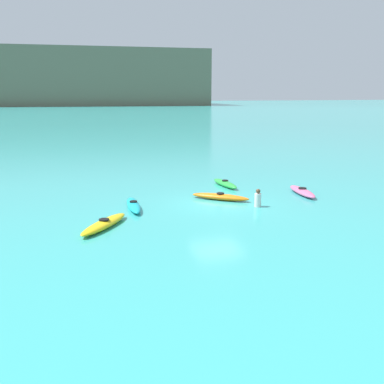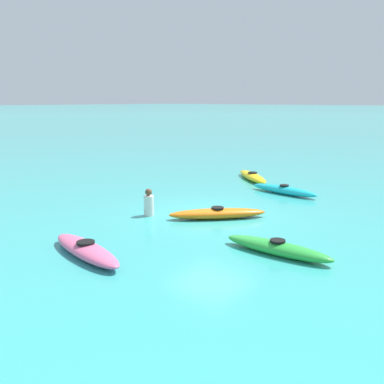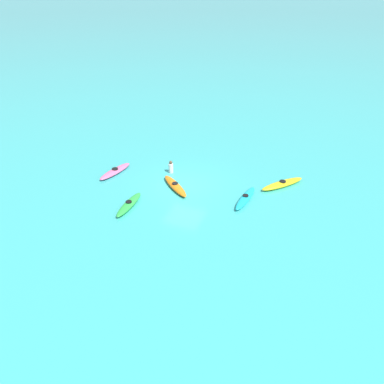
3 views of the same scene
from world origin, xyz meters
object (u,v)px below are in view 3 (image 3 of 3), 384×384
kayak_orange (175,186)px  kayak_yellow (282,184)px  person_near_shore (171,167)px  kayak_cyan (245,198)px  kayak_green (129,204)px  kayak_pink (115,171)px

kayak_orange → kayak_yellow: 6.94m
kayak_yellow → person_near_shore: person_near_shore is taller
kayak_orange → kayak_cyan: size_ratio=0.91×
kayak_green → kayak_cyan: bearing=-151.2°
kayak_pink → kayak_green: 4.56m
kayak_pink → kayak_yellow: (-10.97, -2.70, -0.00)m
person_near_shore → kayak_green: bearing=85.8°
kayak_pink → kayak_cyan: same height
kayak_yellow → person_near_shore: (7.48, 1.08, 0.22)m
kayak_pink → kayak_green: same height
kayak_pink → kayak_yellow: 11.30m
kayak_pink → kayak_orange: size_ratio=1.10×
kayak_orange → kayak_cyan: same height
kayak_pink → person_near_shore: person_near_shore is taller
kayak_yellow → kayak_cyan: 3.16m
kayak_orange → person_near_shore: 2.22m
person_near_shore → kayak_orange: bearing=122.6°
kayak_pink → person_near_shore: 3.86m
kayak_yellow → person_near_shore: bearing=8.2°
kayak_orange → kayak_yellow: bearing=-154.9°
kayak_green → kayak_pink: bearing=-46.6°
kayak_cyan → kayak_pink: bearing=0.3°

